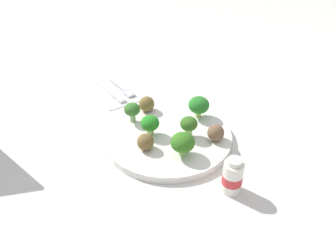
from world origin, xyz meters
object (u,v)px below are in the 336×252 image
object	(u,v)px
broccoli_floret_center	(150,124)
broccoli_floret_near_rim	(199,105)
meatball_back_right	(216,133)
yogurt_bottle	(232,177)
broccoli_floret_back_right	(189,125)
fork	(123,88)
meatball_front_left	(146,104)
knife	(111,92)
napkin	(116,90)
broccoli_floret_back_left	(183,143)
broccoli_floret_far_rim	(132,110)
plate	(168,136)
meatball_center	(146,142)

from	to	relation	value
broccoli_floret_center	broccoli_floret_near_rim	size ratio (longest dim) A/B	0.89
meatball_back_right	yogurt_bottle	distance (m)	0.13
broccoli_floret_back_right	fork	distance (m)	0.29
meatball_front_left	knife	distance (m)	0.15
broccoli_floret_center	knife	size ratio (longest dim) A/B	0.32
yogurt_bottle	meatball_front_left	bearing A→B (deg)	-174.33
broccoli_floret_near_rim	napkin	world-z (taller)	broccoli_floret_near_rim
broccoli_floret_back_left	broccoli_floret_back_right	distance (m)	0.06
broccoli_floret_back_right	broccoli_floret_back_left	bearing A→B (deg)	-42.38
broccoli_floret_far_rim	meatball_back_right	xyz separation A→B (m)	(0.15, 0.13, -0.01)
meatball_front_left	fork	bearing A→B (deg)	-179.56
meatball_back_right	knife	xyz separation A→B (m)	(-0.32, -0.12, -0.03)
broccoli_floret_far_rim	yogurt_bottle	xyz separation A→B (m)	(0.27, 0.08, -0.01)
plate	broccoli_floret_back_right	size ratio (longest dim) A/B	5.91
broccoli_floret_center	meatball_back_right	xyz separation A→B (m)	(0.08, 0.11, -0.01)
meatball_back_right	fork	xyz separation A→B (m)	(-0.32, -0.08, -0.03)
broccoli_floret_back_right	meatball_front_left	world-z (taller)	broccoli_floret_back_right
broccoli_floret_back_right	napkin	bearing A→B (deg)	-168.97
broccoli_floret_back_left	meatball_center	distance (m)	0.08
broccoli_floret_back_left	meatball_front_left	world-z (taller)	broccoli_floret_back_left
broccoli_floret_back_right	napkin	size ratio (longest dim) A/B	0.28
knife	napkin	bearing A→B (deg)	116.73
plate	knife	distance (m)	0.26
yogurt_bottle	napkin	bearing A→B (deg)	-173.71
broccoli_floret_center	meatball_back_right	size ratio (longest dim) A/B	1.26
broccoli_floret_center	broccoli_floret_far_rim	xyz separation A→B (m)	(-0.07, -0.01, 0.00)
broccoli_floret_back_left	yogurt_bottle	distance (m)	0.12
meatball_center	knife	xyz separation A→B (m)	(-0.28, 0.03, -0.03)
meatball_back_right	yogurt_bottle	world-z (taller)	yogurt_bottle
broccoli_floret_back_left	broccoli_floret_near_rim	xyz separation A→B (m)	(-0.10, 0.10, 0.00)
broccoli_floret_center	fork	size ratio (longest dim) A/B	0.38
plate	knife	size ratio (longest dim) A/B	1.92
meatball_center	napkin	bearing A→B (deg)	171.31
meatball_front_left	yogurt_bottle	distance (m)	0.30
broccoli_floret_back_left	yogurt_bottle	size ratio (longest dim) A/B	0.69
knife	broccoli_floret_back_left	bearing A→B (deg)	5.18
broccoli_floret_back_left	meatball_center	xyz separation A→B (m)	(-0.05, -0.06, -0.01)
broccoli_floret_center	meatball_back_right	bearing A→B (deg)	53.53
meatball_front_left	meatball_center	bearing A→B (deg)	-25.93
broccoli_floret_back_left	fork	bearing A→B (deg)	178.94
broccoli_floret_back_right	meatball_back_right	distance (m)	0.06
plate	broccoli_floret_center	xyz separation A→B (m)	(-0.02, -0.04, 0.04)
fork	broccoli_floret_back_left	bearing A→B (deg)	-1.06
broccoli_floret_far_rim	napkin	xyz separation A→B (m)	(-0.18, 0.03, -0.04)
broccoli_floret_far_rim	broccoli_floret_back_left	xyz separation A→B (m)	(0.16, 0.04, -0.00)
broccoli_floret_far_rim	knife	size ratio (longest dim) A/B	0.32
meatball_center	yogurt_bottle	distance (m)	0.19
broccoli_floret_near_rim	fork	distance (m)	0.25
meatball_center	yogurt_bottle	bearing A→B (deg)	29.45
yogurt_bottle	broccoli_floret_far_rim	bearing A→B (deg)	-164.38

